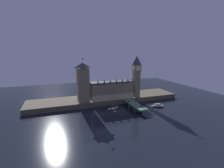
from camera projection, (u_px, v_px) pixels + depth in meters
The scene contains 16 objects.
ground_plane at pixel (115, 110), 207.13m from camera, with size 400.00×400.00×0.00m, color black.
embankment at pixel (106, 99), 242.48m from camera, with size 220.00×42.00×6.70m.
parliament_hall at pixel (112, 90), 231.89m from camera, with size 60.93×16.97×29.96m.
clock_tower at pixel (136, 75), 237.39m from camera, with size 10.77×10.88×62.27m.
victoria_tower at pixel (83, 82), 216.04m from camera, with size 15.39×15.39×58.32m.
bridge at pixel (135, 105), 210.04m from camera, with size 12.20×46.00×6.66m.
car_northbound_lead at pixel (129, 101), 219.25m from camera, with size 1.86×4.52×1.34m.
car_southbound_lead at pixel (141, 106), 200.04m from camera, with size 2.11×3.89×1.38m.
pedestrian_near_rail at pixel (135, 106), 198.12m from camera, with size 0.38×0.38×1.73m.
pedestrian_mid_walk at pixel (139, 103), 211.20m from camera, with size 0.38×0.38×1.82m.
pedestrian_far_rail at pixel (127, 101), 220.27m from camera, with size 0.38×0.38×1.60m.
street_lamp_near at pixel (136, 105), 193.37m from camera, with size 1.34×0.60×6.78m.
street_lamp_mid at pixel (139, 101), 210.80m from camera, with size 1.34×0.60×6.31m.
street_lamp_far at pixel (126, 98), 220.57m from camera, with size 1.34×0.60×6.66m.
boat_upstream at pixel (113, 108), 210.38m from camera, with size 17.39×7.59×3.93m.
boat_downstream at pixel (157, 106), 217.75m from camera, with size 18.05×7.75×4.46m.
Camera 1 is at (-68.96, -183.89, 73.77)m, focal length 26.00 mm.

